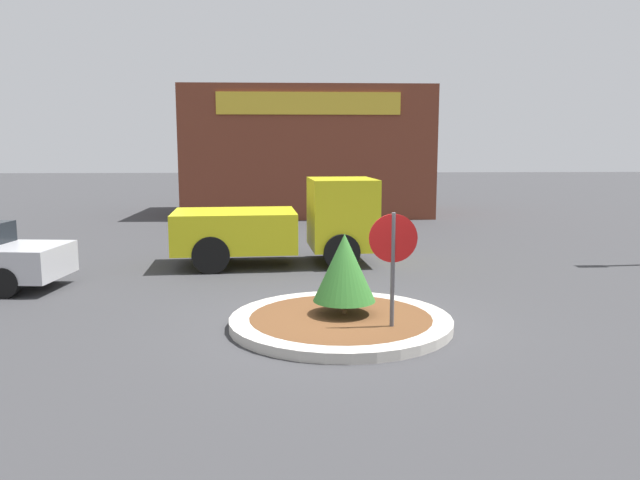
# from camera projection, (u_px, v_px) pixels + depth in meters

# --- Properties ---
(ground_plane) EXTENTS (120.00, 120.00, 0.00)m
(ground_plane) POSITION_uv_depth(u_px,v_px,m) (341.00, 326.00, 10.85)
(ground_plane) COLOR #38383A
(traffic_island) EXTENTS (3.87, 3.87, 0.17)m
(traffic_island) POSITION_uv_depth(u_px,v_px,m) (341.00, 322.00, 10.84)
(traffic_island) COLOR #BCB7AD
(traffic_island) RESTS_ON ground_plane
(stop_sign) EXTENTS (0.79, 0.07, 2.05)m
(stop_sign) POSITION_uv_depth(u_px,v_px,m) (393.00, 251.00, 10.08)
(stop_sign) COLOR #4C4C51
(stop_sign) RESTS_ON ground_plane
(island_shrub) EXTENTS (1.10, 1.10, 1.43)m
(island_shrub) POSITION_uv_depth(u_px,v_px,m) (344.00, 267.00, 10.89)
(island_shrub) COLOR brown
(island_shrub) RESTS_ON traffic_island
(utility_truck) EXTENTS (5.36, 2.56, 2.25)m
(utility_truck) POSITION_uv_depth(u_px,v_px,m) (286.00, 223.00, 16.34)
(utility_truck) COLOR gold
(utility_truck) RESTS_ON ground_plane
(storefront_building) EXTENTS (10.70, 6.07, 5.60)m
(storefront_building) POSITION_uv_depth(u_px,v_px,m) (307.00, 152.00, 28.54)
(storefront_building) COLOR brown
(storefront_building) RESTS_ON ground_plane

